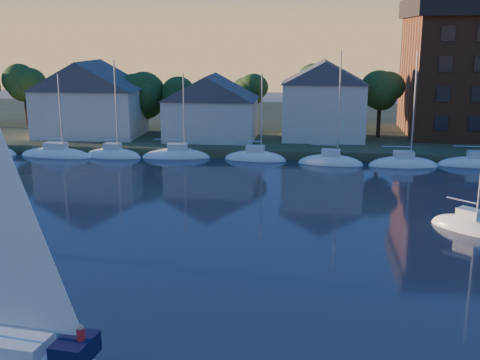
% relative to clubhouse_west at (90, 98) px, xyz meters
% --- Properties ---
extents(shoreline_land, '(160.00, 50.00, 2.00)m').
position_rel_clubhouse_west_xyz_m(shoreline_land, '(22.00, 17.00, -5.93)').
color(shoreline_land, '#323A22').
rests_on(shoreline_land, ground).
extents(wooden_dock, '(120.00, 3.00, 1.00)m').
position_rel_clubhouse_west_xyz_m(wooden_dock, '(22.00, -6.00, -5.93)').
color(wooden_dock, brown).
rests_on(wooden_dock, ground).
extents(clubhouse_west, '(13.65, 9.45, 9.64)m').
position_rel_clubhouse_west_xyz_m(clubhouse_west, '(0.00, 0.00, 0.00)').
color(clubhouse_west, beige).
rests_on(clubhouse_west, shoreline_land).
extents(clubhouse_centre, '(11.55, 8.40, 8.08)m').
position_rel_clubhouse_west_xyz_m(clubhouse_centre, '(16.00, -1.00, -0.80)').
color(clubhouse_centre, beige).
rests_on(clubhouse_centre, shoreline_land).
extents(clubhouse_east, '(10.50, 8.40, 9.80)m').
position_rel_clubhouse_west_xyz_m(clubhouse_east, '(30.00, 1.00, 0.07)').
color(clubhouse_east, beige).
rests_on(clubhouse_east, shoreline_land).
extents(tree_line, '(93.40, 5.40, 8.90)m').
position_rel_clubhouse_west_xyz_m(tree_line, '(24.00, 5.00, 1.24)').
color(tree_line, '#362418').
rests_on(tree_line, shoreline_land).
extents(moored_fleet, '(79.50, 2.40, 12.05)m').
position_rel_clubhouse_west_xyz_m(moored_fleet, '(18.00, -9.00, -5.83)').
color(moored_fleet, white).
rests_on(moored_fleet, ground).
extents(hero_sailboat, '(10.23, 4.37, 15.27)m').
position_rel_clubhouse_west_xyz_m(hero_sailboat, '(16.43, -53.54, -5.31)').
color(hero_sailboat, white).
rests_on(hero_sailboat, ground).
extents(drifting_sailboat_right, '(5.69, 5.42, 9.74)m').
position_rel_clubhouse_west_xyz_m(drifting_sailboat_right, '(40.03, -31.68, -5.83)').
color(drifting_sailboat_right, white).
rests_on(drifting_sailboat_right, ground).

